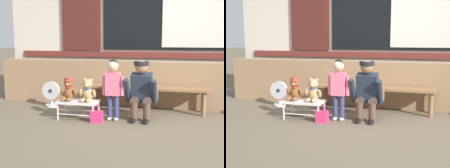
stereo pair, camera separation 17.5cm
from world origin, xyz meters
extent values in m
plane|color=brown|center=(0.00, 0.00, 0.00)|extent=(60.00, 60.00, 0.00)
cube|color=#997551|center=(0.00, 1.43, 0.42)|extent=(6.46, 0.25, 0.85)
cube|color=beige|center=(0.00, 1.95, 1.77)|extent=(6.59, 0.20, 3.55)
cube|color=maroon|center=(0.00, 1.83, 0.95)|extent=(6.06, 0.04, 0.12)
cube|color=black|center=(0.00, 1.84, 1.75)|extent=(2.40, 0.03, 1.40)
cube|color=silver|center=(0.60, 1.82, 1.75)|extent=(1.21, 0.02, 1.29)
cube|color=#4C1E19|center=(-1.68, 1.83, 1.75)|extent=(0.84, 0.05, 1.43)
cube|color=#8E6642|center=(-0.19, 0.92, 0.42)|extent=(2.10, 0.11, 0.04)
cube|color=#8E6642|center=(-0.19, 1.06, 0.42)|extent=(2.10, 0.11, 0.04)
cube|color=#8E6642|center=(-0.19, 1.20, 0.42)|extent=(2.10, 0.11, 0.04)
cylinder|color=#8E6642|center=(-1.16, 0.92, 0.20)|extent=(0.07, 0.07, 0.40)
cylinder|color=#8E6642|center=(-1.16, 1.20, 0.20)|extent=(0.07, 0.07, 0.40)
cylinder|color=#8E6642|center=(0.78, 0.92, 0.20)|extent=(0.07, 0.07, 0.40)
cylinder|color=#8E6642|center=(0.78, 1.20, 0.20)|extent=(0.07, 0.07, 0.40)
cube|color=silver|center=(-1.16, 0.24, 0.28)|extent=(0.64, 0.36, 0.04)
cylinder|color=silver|center=(-1.45, 0.09, 0.13)|extent=(0.02, 0.02, 0.26)
cylinder|color=silver|center=(-1.45, 0.39, 0.13)|extent=(0.02, 0.02, 0.26)
cylinder|color=silver|center=(-0.87, 0.09, 0.13)|extent=(0.02, 0.02, 0.26)
cylinder|color=silver|center=(-0.87, 0.39, 0.13)|extent=(0.02, 0.02, 0.26)
cylinder|color=silver|center=(-1.16, 0.09, 0.10)|extent=(0.58, 0.02, 0.02)
cylinder|color=silver|center=(-1.16, 0.39, 0.10)|extent=(0.58, 0.02, 0.02)
ellipsoid|color=brown|center=(-1.32, 0.26, 0.41)|extent=(0.17, 0.14, 0.22)
sphere|color=brown|center=(-1.32, 0.25, 0.58)|extent=(0.15, 0.15, 0.15)
sphere|color=#AE6E42|center=(-1.32, 0.20, 0.56)|extent=(0.06, 0.06, 0.06)
sphere|color=brown|center=(-1.38, 0.26, 0.63)|extent=(0.06, 0.06, 0.06)
ellipsoid|color=brown|center=(-1.43, 0.23, 0.43)|extent=(0.06, 0.11, 0.16)
ellipsoid|color=brown|center=(-1.37, 0.15, 0.33)|extent=(0.06, 0.15, 0.06)
sphere|color=brown|center=(-1.27, 0.26, 0.63)|extent=(0.06, 0.06, 0.06)
ellipsoid|color=brown|center=(-1.21, 0.23, 0.43)|extent=(0.06, 0.11, 0.16)
ellipsoid|color=brown|center=(-1.28, 0.15, 0.33)|extent=(0.06, 0.15, 0.06)
torus|color=red|center=(-1.32, 0.26, 0.51)|extent=(0.13, 0.13, 0.02)
cylinder|color=red|center=(-1.32, 0.26, 0.62)|extent=(0.17, 0.17, 0.01)
cylinder|color=red|center=(-1.32, 0.26, 0.64)|extent=(0.10, 0.10, 0.04)
ellipsoid|color=tan|center=(-1.00, 0.26, 0.41)|extent=(0.17, 0.14, 0.22)
sphere|color=tan|center=(-1.00, 0.25, 0.58)|extent=(0.15, 0.15, 0.15)
sphere|color=#F4C188|center=(-1.00, 0.20, 0.56)|extent=(0.06, 0.06, 0.06)
sphere|color=tan|center=(-1.06, 0.26, 0.63)|extent=(0.06, 0.06, 0.06)
ellipsoid|color=tan|center=(-1.11, 0.23, 0.43)|extent=(0.06, 0.11, 0.16)
ellipsoid|color=tan|center=(-1.05, 0.15, 0.33)|extent=(0.06, 0.15, 0.06)
sphere|color=tan|center=(-0.95, 0.26, 0.63)|extent=(0.06, 0.06, 0.06)
ellipsoid|color=tan|center=(-0.89, 0.23, 0.43)|extent=(0.06, 0.11, 0.16)
ellipsoid|color=tan|center=(-0.96, 0.15, 0.33)|extent=(0.06, 0.15, 0.06)
torus|color=#335699|center=(-1.00, 0.26, 0.51)|extent=(0.13, 0.13, 0.02)
cylinder|color=navy|center=(-0.67, 0.33, 0.22)|extent=(0.08, 0.08, 0.36)
ellipsoid|color=silver|center=(-0.67, 0.31, 0.03)|extent=(0.07, 0.12, 0.05)
cylinder|color=navy|center=(-0.56, 0.33, 0.22)|extent=(0.08, 0.08, 0.36)
ellipsoid|color=silver|center=(-0.56, 0.31, 0.03)|extent=(0.07, 0.12, 0.05)
cube|color=#E56B89|center=(-0.61, 0.33, 0.58)|extent=(0.22, 0.15, 0.36)
cylinder|color=#E56B89|center=(-0.76, 0.33, 0.55)|extent=(0.06, 0.06, 0.30)
cylinder|color=#E56B89|center=(-0.47, 0.33, 0.55)|extent=(0.06, 0.06, 0.30)
sphere|color=#DBB28E|center=(-0.61, 0.33, 0.86)|extent=(0.17, 0.17, 0.17)
sphere|color=black|center=(-0.61, 0.34, 0.88)|extent=(0.16, 0.16, 0.16)
cylinder|color=brown|center=(-0.28, 0.35, 0.15)|extent=(0.11, 0.11, 0.30)
cylinder|color=brown|center=(-0.28, 0.49, 0.32)|extent=(0.13, 0.32, 0.13)
ellipsoid|color=black|center=(-0.28, 0.27, 0.03)|extent=(0.09, 0.20, 0.06)
cylinder|color=brown|center=(-0.08, 0.35, 0.15)|extent=(0.11, 0.11, 0.30)
cylinder|color=brown|center=(-0.08, 0.49, 0.32)|extent=(0.13, 0.32, 0.13)
ellipsoid|color=black|center=(-0.08, 0.27, 0.03)|extent=(0.09, 0.20, 0.06)
cube|color=#232D3D|center=(-0.18, 0.46, 0.52)|extent=(0.32, 0.30, 0.47)
cylinder|color=#232D3D|center=(-0.39, 0.36, 0.48)|extent=(0.08, 0.28, 0.40)
cylinder|color=#232D3D|center=(0.03, 0.36, 0.48)|extent=(0.08, 0.28, 0.40)
sphere|color=#9E7051|center=(-0.18, 0.39, 0.85)|extent=(0.20, 0.20, 0.20)
cylinder|color=black|center=(-0.18, 0.39, 0.91)|extent=(0.23, 0.23, 0.06)
cube|color=brown|center=(0.01, 0.55, 0.38)|extent=(0.10, 0.22, 0.16)
cube|color=#E53370|center=(-0.82, 0.12, 0.09)|extent=(0.18, 0.11, 0.18)
torus|color=#E53370|center=(-0.82, 0.12, 0.22)|extent=(0.11, 0.01, 0.11)
cylinder|color=silver|center=(-1.96, 0.93, 0.02)|extent=(0.24, 0.24, 0.04)
cylinder|color=silver|center=(-1.96, 0.93, 0.09)|extent=(0.04, 0.04, 0.10)
cylinder|color=silver|center=(-1.96, 0.91, 0.31)|extent=(0.34, 0.06, 0.34)
cylinder|color=#333338|center=(-1.96, 0.91, 0.31)|extent=(0.07, 0.08, 0.07)
camera|label=1|loc=(0.51, -4.06, 1.29)|focal=47.21mm
camera|label=2|loc=(0.68, -4.01, 1.29)|focal=47.21mm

